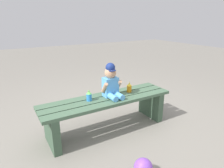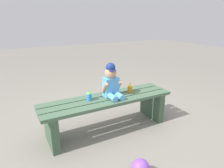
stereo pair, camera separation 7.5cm
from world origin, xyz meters
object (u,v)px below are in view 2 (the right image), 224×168
object	(u,v)px
sippy_cup_left	(89,96)
toy_ball	(140,168)
child_figure	(111,82)
sippy_cup_right	(130,88)
park_bench	(108,108)

from	to	relation	value
sippy_cup_left	toy_ball	distance (m)	0.95
child_figure	toy_ball	world-z (taller)	child_figure
sippy_cup_right	park_bench	bearing A→B (deg)	-174.25
child_figure	sippy_cup_left	distance (m)	0.31
sippy_cup_right	toy_ball	distance (m)	1.04
sippy_cup_right	toy_ball	world-z (taller)	sippy_cup_right
sippy_cup_right	sippy_cup_left	bearing A→B (deg)	180.00
sippy_cup_right	toy_ball	xyz separation A→B (m)	(-0.44, -0.85, -0.39)
sippy_cup_left	sippy_cup_right	distance (m)	0.55
sippy_cup_left	sippy_cup_right	xyz separation A→B (m)	(0.55, 0.00, 0.00)
sippy_cup_left	child_figure	bearing A→B (deg)	-2.80
toy_ball	sippy_cup_left	bearing A→B (deg)	97.47
sippy_cup_right	toy_ball	bearing A→B (deg)	-117.34
child_figure	toy_ball	distance (m)	1.00
sippy_cup_left	sippy_cup_right	bearing A→B (deg)	0.00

